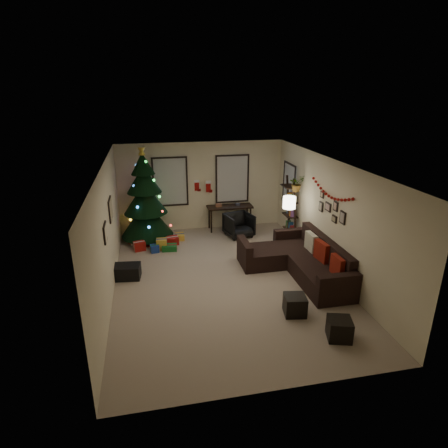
{
  "coord_description": "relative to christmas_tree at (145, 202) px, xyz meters",
  "views": [
    {
      "loc": [
        -1.6,
        -7.63,
        4.21
      ],
      "look_at": [
        0.1,
        0.6,
        1.15
      ],
      "focal_mm": 30.2,
      "sensor_mm": 36.0,
      "label": 1
    }
  ],
  "objects": [
    {
      "name": "wall_front",
      "position": [
        1.72,
        -6.37,
        0.2
      ],
      "size": [
        5.0,
        0.0,
        5.0
      ],
      "primitive_type": "plane",
      "rotation": [
        -1.57,
        0.0,
        0.0
      ],
      "color": "beige",
      "rests_on": "floor"
    },
    {
      "name": "garland",
      "position": [
        4.17,
        -2.88,
        0.82
      ],
      "size": [
        0.08,
        1.9,
        0.3
      ],
      "primitive_type": null,
      "color": "#A5140C",
      "rests_on": "wall_right"
    },
    {
      "name": "window_back_left",
      "position": [
        0.77,
        0.6,
        0.4
      ],
      "size": [
        1.05,
        0.06,
        1.5
      ],
      "color": "#728CB2",
      "rests_on": "wall_back"
    },
    {
      "name": "stocking_right",
      "position": [
        1.9,
        0.47,
        0.23
      ],
      "size": [
        0.2,
        0.05,
        0.36
      ],
      "color": "#990F0C",
      "rests_on": "wall_back"
    },
    {
      "name": "wall_right",
      "position": [
        4.22,
        -2.87,
        0.2
      ],
      "size": [
        0.0,
        7.0,
        7.0
      ],
      "primitive_type": "plane",
      "rotation": [
        1.57,
        0.0,
        -1.57
      ],
      "color": "beige",
      "rests_on": "floor"
    },
    {
      "name": "wall_back",
      "position": [
        1.72,
        0.63,
        0.2
      ],
      "size": [
        5.0,
        0.0,
        5.0
      ],
      "primitive_type": "plane",
      "rotation": [
        1.57,
        0.0,
        0.0
      ],
      "color": "beige",
      "rests_on": "floor"
    },
    {
      "name": "art_map",
      "position": [
        -0.76,
        -2.02,
        0.46
      ],
      "size": [
        0.04,
        0.6,
        0.5
      ],
      "color": "black",
      "rests_on": "wall_left"
    },
    {
      "name": "ottoman_far",
      "position": [
        3.25,
        -5.41,
        -0.96
      ],
      "size": [
        0.5,
        0.5,
        0.38
      ],
      "primitive_type": "cube",
      "rotation": [
        0.0,
        0.0,
        -0.29
      ],
      "color": "black",
      "rests_on": "floor"
    },
    {
      "name": "christmas_tree",
      "position": [
        0.0,
        0.0,
        0.0
      ],
      "size": [
        1.49,
        1.49,
        2.77
      ],
      "rotation": [
        0.0,
        0.0,
        0.15
      ],
      "color": "black",
      "rests_on": "floor"
    },
    {
      "name": "sofa",
      "position": [
        3.55,
        -2.87,
        -0.86
      ],
      "size": [
        1.96,
        2.84,
        0.89
      ],
      "color": "black",
      "rests_on": "floor"
    },
    {
      "name": "pillow_red_b",
      "position": [
        3.93,
        -3.18,
        -0.51
      ],
      "size": [
        0.18,
        0.49,
        0.48
      ],
      "primitive_type": "cube",
      "rotation": [
        0.0,
        0.0,
        0.12
      ],
      "color": "maroon",
      "rests_on": "sofa"
    },
    {
      "name": "ceiling",
      "position": [
        1.72,
        -2.87,
        1.55
      ],
      "size": [
        7.0,
        7.0,
        0.0
      ],
      "primitive_type": "plane",
      "rotation": [
        3.14,
        0.0,
        0.0
      ],
      "color": "white",
      "rests_on": "floor"
    },
    {
      "name": "floor",
      "position": [
        1.72,
        -2.87,
        -1.15
      ],
      "size": [
        7.0,
        7.0,
        0.0
      ],
      "primitive_type": "plane",
      "color": "tan",
      "rests_on": "ground"
    },
    {
      "name": "pillow_cream",
      "position": [
        3.93,
        -2.6,
        -0.52
      ],
      "size": [
        0.14,
        0.47,
        0.46
      ],
      "primitive_type": "cube",
      "rotation": [
        0.0,
        0.0,
        0.03
      ],
      "color": "#C0B79B",
      "rests_on": "sofa"
    },
    {
      "name": "floor_lamp",
      "position": [
        3.67,
        -1.68,
        0.15
      ],
      "size": [
        0.33,
        0.33,
        1.55
      ],
      "rotation": [
        0.0,
        0.0,
        0.17
      ],
      "color": "black",
      "rests_on": "floor"
    },
    {
      "name": "ottoman_near",
      "position": [
        2.77,
        -4.53,
        -0.95
      ],
      "size": [
        0.48,
        0.48,
        0.39
      ],
      "primitive_type": "cube",
      "rotation": [
        0.0,
        0.0,
        -0.17
      ],
      "color": "black",
      "rests_on": "floor"
    },
    {
      "name": "window_right_wall",
      "position": [
        4.19,
        -0.32,
        0.35
      ],
      "size": [
        0.06,
        0.9,
        1.3
      ],
      "color": "#728CB2",
      "rests_on": "wall_right"
    },
    {
      "name": "art_abstract",
      "position": [
        -0.76,
        -3.38,
        0.41
      ],
      "size": [
        0.04,
        0.45,
        0.35
      ],
      "color": "black",
      "rests_on": "wall_left"
    },
    {
      "name": "pillow_red_a",
      "position": [
        3.93,
        -3.94,
        -0.51
      ],
      "size": [
        0.12,
        0.43,
        0.42
      ],
      "primitive_type": "cube",
      "rotation": [
        0.0,
        0.0,
        0.02
      ],
      "color": "maroon",
      "rests_on": "sofa"
    },
    {
      "name": "bookshelf",
      "position": [
        4.02,
        -0.96,
        -0.23
      ],
      "size": [
        0.3,
        0.56,
        1.9
      ],
      "color": "black",
      "rests_on": "floor"
    },
    {
      "name": "window_back_right",
      "position": [
        2.67,
        0.6,
        0.4
      ],
      "size": [
        1.05,
        0.06,
        1.5
      ],
      "color": "#728CB2",
      "rests_on": "wall_back"
    },
    {
      "name": "storage_bin",
      "position": [
        -0.53,
        -2.33,
        -0.99
      ],
      "size": [
        0.69,
        0.5,
        0.32
      ],
      "primitive_type": "cube",
      "rotation": [
        0.0,
        0.0,
        -0.12
      ],
      "color": "black",
      "rests_on": "floor"
    },
    {
      "name": "desk_chair",
      "position": [
        2.68,
        -0.3,
        -0.8
      ],
      "size": [
        0.82,
        0.79,
        0.7
      ],
      "primitive_type": "imported",
      "rotation": [
        0.0,
        0.0,
        0.26
      ],
      "color": "black",
      "rests_on": "floor"
    },
    {
      "name": "gallery",
      "position": [
        4.2,
        -2.94,
        0.42
      ],
      "size": [
        0.03,
        1.25,
        0.54
      ],
      "color": "black",
      "rests_on": "wall_right"
    },
    {
      "name": "presents",
      "position": [
        0.3,
        -0.64,
        -1.03
      ],
      "size": [
        1.5,
        1.01,
        0.3
      ],
      "rotation": [
        0.0,
        0.0,
        -0.01
      ],
      "color": "gold",
      "rests_on": "floor"
    },
    {
      "name": "wall_left",
      "position": [
        -0.78,
        -2.87,
        0.2
      ],
      "size": [
        0.0,
        7.0,
        7.0
      ],
      "primitive_type": "plane",
      "rotation": [
        1.57,
        0.0,
        1.57
      ],
      "color": "beige",
      "rests_on": "floor"
    },
    {
      "name": "stocking_left",
      "position": [
        1.57,
        0.65,
        0.24
      ],
      "size": [
        0.2,
        0.05,
        0.36
      ],
      "color": "#990F0C",
      "rests_on": "wall_back"
    },
    {
      "name": "desk",
      "position": [
        2.54,
        0.35,
        -0.48
      ],
      "size": [
        1.4,
        0.5,
        0.76
      ],
      "color": "black",
      "rests_on": "floor"
    },
    {
      "name": "potted_plant",
      "position": [
        4.02,
        -1.24,
        0.7
      ],
      "size": [
        0.64,
        0.6,
        0.57
      ],
      "primitive_type": "imported",
      "rotation": [
        0.0,
        0.0,
        0.36
      ],
      "color": "#4C4C4C",
      "rests_on": "bookshelf"
    }
  ]
}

